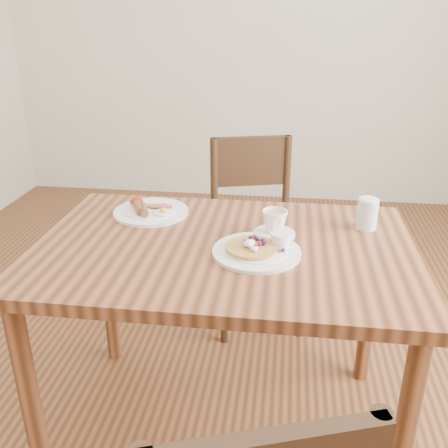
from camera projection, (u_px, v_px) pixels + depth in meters
name	position (u px, v px, depth m)	size (l,w,h in m)	color
ground	(224.00, 424.00, 1.88)	(5.00, 5.00, 0.00)	#4F2916
dining_table	(224.00, 272.00, 1.62)	(1.20, 0.80, 0.75)	brown
chair_far	(255.00, 223.00, 2.38)	(0.52, 0.52, 0.88)	#352013
pancake_plate	(258.00, 249.00, 1.51)	(0.27, 0.27, 0.06)	white
breakfast_plate	(150.00, 211.00, 1.81)	(0.27, 0.27, 0.04)	white
teacup_saucer	(274.00, 224.00, 1.63)	(0.14, 0.14, 0.09)	white
water_glass	(367.00, 214.00, 1.67)	(0.07, 0.07, 0.11)	silver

